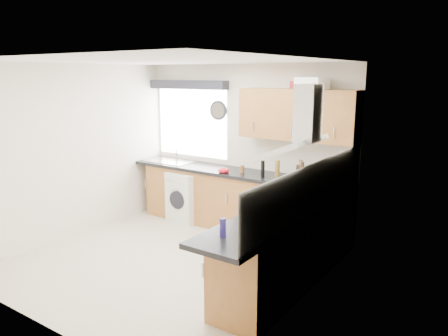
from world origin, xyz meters
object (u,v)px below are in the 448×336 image
Objects in this scene: washing_machine at (188,196)px; upper_cabinets at (298,115)px; oven at (288,248)px; extractor_hood at (300,130)px.

upper_cabinets is at bearing 13.87° from washing_machine.
extractor_hood is (0.10, -0.00, 1.34)m from oven.
extractor_hood is at bearing -17.65° from washing_machine.
extractor_hood is at bearing -63.87° from upper_cabinets.
washing_machine is (-2.33, 1.10, -0.02)m from oven.
extractor_hood is 0.46× the size of upper_cabinets.
extractor_hood is 3.00m from washing_machine.
washing_machine is at bearing 154.76° from oven.
oven is 2.58m from washing_machine.
extractor_hood is at bearing -0.00° from oven.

